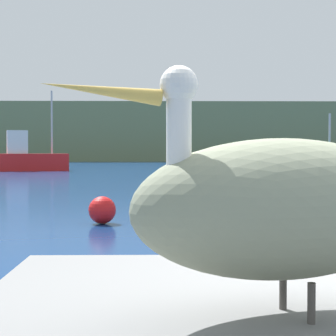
# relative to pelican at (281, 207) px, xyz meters

# --- Properties ---
(hillside_backdrop) EXTENTS (140.00, 15.63, 7.52)m
(hillside_backdrop) POSITION_rel_pelican_xyz_m (0.86, 78.74, 2.58)
(hillside_backdrop) COLOR #6B7A51
(hillside_backdrop) RESTS_ON ground
(pelican) EXTENTS (1.53, 0.92, 0.94)m
(pelican) POSITION_rel_pelican_xyz_m (0.00, 0.00, 0.00)
(pelican) COLOR gray
(pelican) RESTS_ON pier_dock
(fishing_boat_red) EXTENTS (5.55, 3.15, 5.53)m
(fishing_boat_red) POSITION_rel_pelican_xyz_m (-9.43, 38.35, -0.29)
(fishing_boat_red) COLOR red
(fishing_boat_red) RESTS_ON ground
(mooring_buoy) EXTENTS (0.52, 0.52, 0.52)m
(mooring_buoy) POSITION_rel_pelican_xyz_m (-1.51, 8.98, -0.92)
(mooring_buoy) COLOR red
(mooring_buoy) RESTS_ON ground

